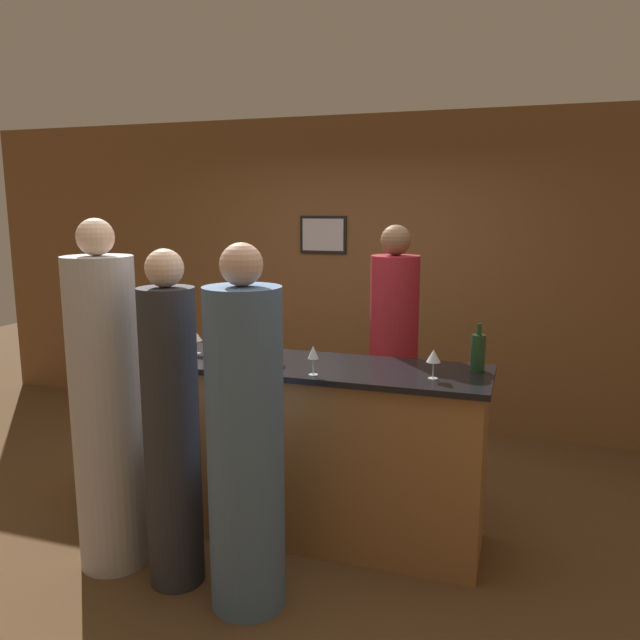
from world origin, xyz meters
The scene contains 14 objects.
ground_plane centered at (0.00, 0.00, 0.00)m, with size 14.00×14.00×0.00m, color brown.
back_wall centered at (0.00, 2.10, 1.40)m, with size 8.00×0.08×2.80m.
bar_counter centered at (0.00, 0.00, 0.54)m, with size 2.52×0.64×1.08m.
bartender centered at (0.57, 0.66, 0.88)m, with size 0.33×0.33×1.89m.
guest_0 centered at (-0.76, -0.66, 0.90)m, with size 0.37×0.37×1.94m.
guest_1 centered at (-0.32, -0.71, 0.85)m, with size 0.29×0.29×1.80m.
guest_2 centered at (0.13, -0.77, 0.85)m, with size 0.38×0.38×1.84m.
wine_bottle_0 centered at (1.16, 0.14, 1.19)m, with size 0.08×0.08×0.28m.
wine_bottle_1 centered at (-0.91, -0.08, 1.19)m, with size 0.07×0.07×0.27m.
ice_bucket centered at (-1.09, 0.17, 1.17)m, with size 0.18×0.18×0.18m.
wine_glass_0 centered at (0.30, -0.24, 1.20)m, with size 0.06×0.06×0.17m.
wine_glass_1 centered at (-0.02, -0.02, 1.20)m, with size 0.07×0.07×0.16m.
wine_glass_2 centered at (0.94, -0.11, 1.20)m, with size 0.08×0.08×0.16m.
wine_glass_3 centered at (-0.57, 0.02, 1.19)m, with size 0.08×0.08×0.14m.
Camera 1 is at (1.38, -3.41, 2.00)m, focal length 35.00 mm.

